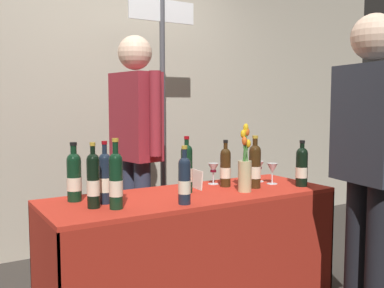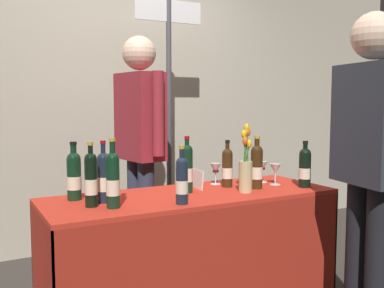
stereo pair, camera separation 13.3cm
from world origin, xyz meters
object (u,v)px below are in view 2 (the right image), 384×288
Objects in this scene: wine_glass_near_vendor at (216,169)px; booth_signpost at (169,96)px; featured_wine_bottle at (305,167)px; flower_vase at (246,168)px; tasting_table at (192,231)px; wine_glass_near_taster at (262,167)px; taster_foreground_right at (371,149)px; vendor_presenter at (140,134)px; display_bottle_0 at (91,179)px; wine_glass_mid at (275,170)px.

wine_glass_near_vendor is 0.94m from booth_signpost.
featured_wine_bottle is 0.72× the size of flower_vase.
tasting_table is 12.33× the size of wine_glass_near_taster.
taster_foreground_right reaches higher than flower_vase.
vendor_presenter reaches higher than flower_vase.
tasting_table is at bearing 4.34° from display_bottle_0.
vendor_presenter is (-0.38, 0.78, 0.17)m from flower_vase.
wine_glass_mid is at bearing 124.62° from featured_wine_bottle.
wine_glass_mid is 0.07× the size of booth_signpost.
flower_vase is (0.03, -0.31, 0.05)m from wine_glass_near_vendor.
wine_glass_mid is 0.34m from flower_vase.
tasting_table is 1.33m from booth_signpost.
booth_signpost is (0.31, 0.99, 0.83)m from tasting_table.
wine_glass_near_vendor is 1.03m from taster_foreground_right.
vendor_presenter reaches higher than wine_glass_near_vendor.
wine_glass_near_taster is (0.61, 0.11, 0.34)m from tasting_table.
featured_wine_bottle is at bearing -5.07° from display_bottle_0.
wine_glass_near_taster reaches higher than wine_glass_mid.
display_bottle_0 is 0.20× the size of taster_foreground_right.
vendor_presenter is at bearing 134.37° from featured_wine_bottle.
booth_signpost reaches higher than taster_foreground_right.
taster_foreground_right reaches higher than wine_glass_near_taster.
booth_signpost reaches higher than flower_vase.
featured_wine_bottle is 0.58m from wine_glass_near_vendor.
taster_foreground_right is 0.81× the size of booth_signpost.
display_bottle_0 is 1.24m from wine_glass_near_taster.
booth_signpost reaches higher than vendor_presenter.
featured_wine_bottle is 0.62m from taster_foreground_right.
booth_signpost is at bearing 110.09° from featured_wine_bottle.
vendor_presenter reaches higher than featured_wine_bottle.
taster_foreground_right is (0.01, -0.75, 0.21)m from wine_glass_mid.
wine_glass_near_taster is at bearing 99.10° from wine_glass_mid.
taster_foreground_right is (1.26, -0.71, 0.16)m from display_bottle_0.
featured_wine_bottle is at bearing -69.91° from booth_signpost.
wine_glass_near_taster is 0.38m from flower_vase.
wine_glass_mid is at bearing -30.24° from wine_glass_near_vendor.
taster_foreground_right is at bearing -63.02° from flower_vase.
taster_foreground_right reaches higher than tasting_table.
flower_vase is at bearing 17.35° from vendor_presenter.
booth_signpost is (-0.29, 0.88, 0.49)m from wine_glass_near_taster.
wine_glass_mid is at bearing 1.80° from display_bottle_0.
booth_signpost is at bearing 72.30° from tasting_table.
wine_glass_near_vendor is 0.08× the size of vendor_presenter.
wine_glass_mid is (0.63, -0.01, 0.33)m from tasting_table.
taster_foreground_right is at bearing -99.84° from featured_wine_bottle.
vendor_presenter is (-0.07, 0.66, 0.55)m from tasting_table.
booth_signpost is at bearing 107.40° from wine_glass_mid.
booth_signpost reaches higher than wine_glass_mid.
display_bottle_0 is at bearing -172.73° from wine_glass_near_taster.
vendor_presenter is at bearing 51.84° from display_bottle_0.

